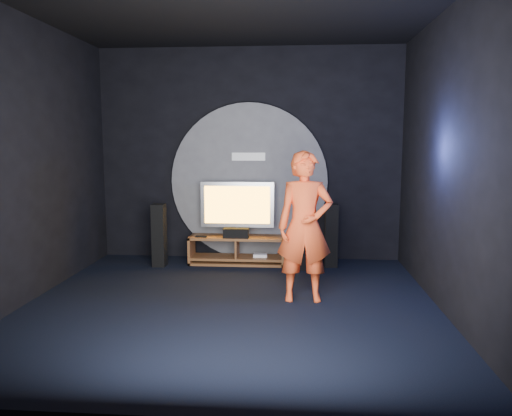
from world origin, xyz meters
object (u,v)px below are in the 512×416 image
(tv, at_px, (237,206))
(subwoofer, at_px, (307,259))
(media_console, at_px, (237,252))
(tower_speaker_right, at_px, (331,236))
(tower_speaker_left, at_px, (159,235))
(player, at_px, (305,227))

(tv, xyz_separation_m, subwoofer, (1.13, -0.30, -0.77))
(media_console, distance_m, subwoofer, 1.15)
(tower_speaker_right, bearing_deg, media_console, 177.74)
(tv, bearing_deg, tower_speaker_left, -165.29)
(media_console, relative_size, tower_speaker_left, 1.55)
(tv, xyz_separation_m, tower_speaker_right, (1.51, -0.13, -0.43))
(subwoofer, xyz_separation_m, player, (-0.08, -1.55, 0.78))
(tower_speaker_right, bearing_deg, tv, 175.20)
(tower_speaker_left, bearing_deg, player, -34.11)
(tv, height_order, tower_speaker_right, tv)
(tv, height_order, subwoofer, tv)
(tower_speaker_right, height_order, player, player)
(tower_speaker_left, bearing_deg, tower_speaker_right, 4.03)
(tv, xyz_separation_m, player, (1.05, -1.85, 0.00))
(subwoofer, bearing_deg, tv, 165.16)
(tower_speaker_left, relative_size, subwoofer, 3.21)
(media_console, relative_size, tower_speaker_right, 1.55)
(tower_speaker_left, height_order, subwoofer, tower_speaker_left)
(media_console, bearing_deg, tower_speaker_left, -168.37)
(tower_speaker_left, relative_size, tower_speaker_right, 1.00)
(tower_speaker_left, bearing_deg, subwoofer, 0.43)
(media_console, xyz_separation_m, tower_speaker_left, (-1.22, -0.25, 0.30))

